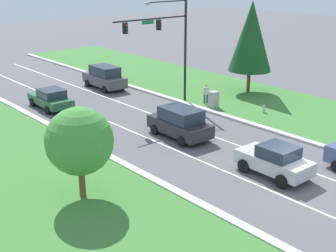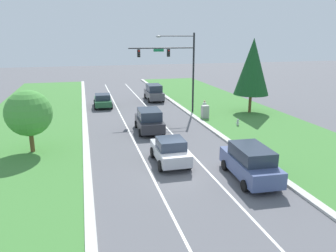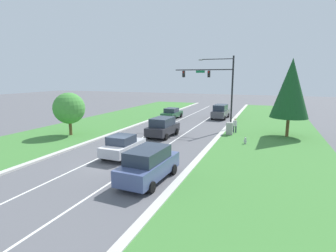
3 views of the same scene
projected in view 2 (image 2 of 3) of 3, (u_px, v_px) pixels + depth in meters
ground_plane at (178, 171)px, 21.00m from camera, size 160.00×160.00×0.00m
curb_strip_right at (258, 162)px, 22.34m from camera, size 0.50×90.00×0.15m
curb_strip_left at (88, 179)px, 19.61m from camera, size 0.50×90.00×0.15m
grass_verge_right at (323, 155)px, 23.62m from camera, size 10.00×90.00×0.08m
lane_stripe_inner_left at (151, 174)px, 20.56m from camera, size 0.14×81.00×0.01m
lane_stripe_inner_right at (205, 168)px, 21.43m from camera, size 0.14×81.00×0.01m
traffic_signal_mast at (177, 61)px, 35.08m from camera, size 7.17×0.41×8.70m
charcoal_suv at (149, 120)px, 29.38m from camera, size 2.41×4.74×2.05m
graphite_suv at (154, 92)px, 43.77m from camera, size 2.22×5.01×2.14m
forest_sedan at (103, 100)px, 39.66m from camera, size 2.22×4.60×1.62m
silver_sedan at (170, 151)px, 22.01m from camera, size 2.16×4.21×1.79m
slate_blue_suv at (250, 162)px, 19.55m from camera, size 2.40×5.08×2.07m
utility_cabinet at (205, 112)px, 34.09m from camera, size 0.70×0.60×1.40m
pedestrian at (204, 107)px, 35.31m from camera, size 0.42×0.30×1.69m
fire_hydrant at (238, 123)px, 31.36m from camera, size 0.34×0.20×0.70m
conifer_near_right_tree at (252, 67)px, 35.52m from camera, size 3.81×3.81×8.19m
oak_near_left_tree at (29, 113)px, 23.52m from camera, size 3.33×3.33×4.66m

